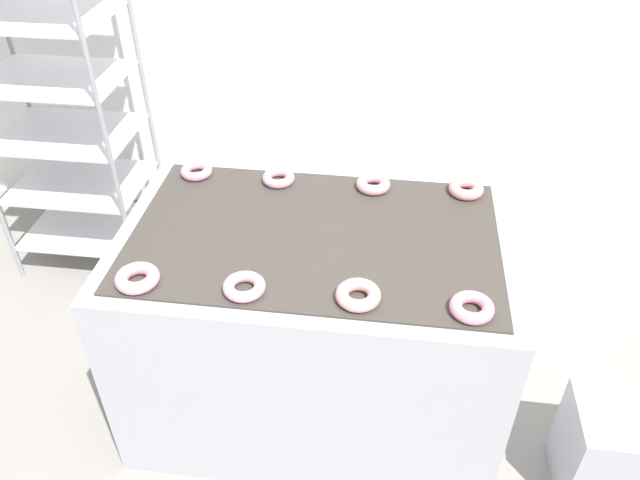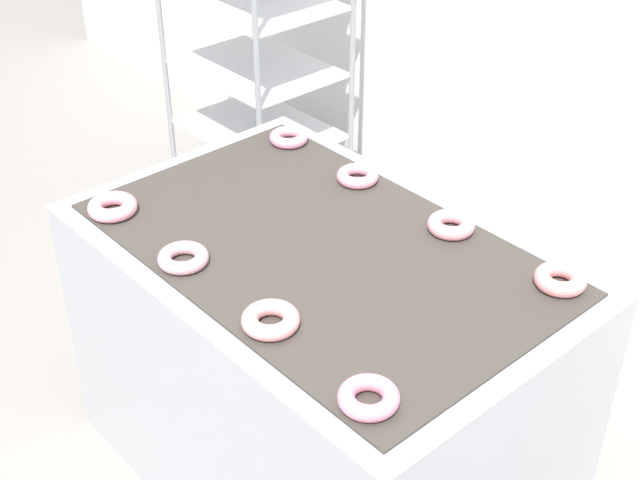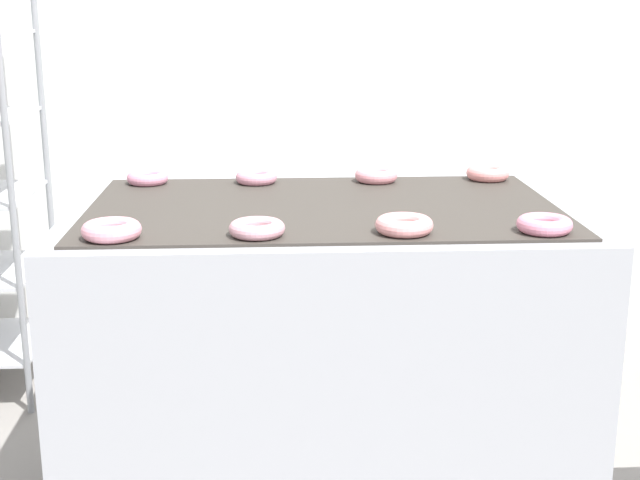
{
  "view_description": "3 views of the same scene",
  "coord_description": "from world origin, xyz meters",
  "px_view_note": "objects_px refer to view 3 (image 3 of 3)",
  "views": [
    {
      "loc": [
        0.25,
        -1.05,
        2.25
      ],
      "look_at": [
        0.0,
        0.86,
        0.76
      ],
      "focal_mm": 35.0,
      "sensor_mm": 36.0,
      "label": 1
    },
    {
      "loc": [
        1.52,
        -0.64,
        2.27
      ],
      "look_at": [
        0.0,
        0.71,
        0.92
      ],
      "focal_mm": 50.0,
      "sensor_mm": 36.0,
      "label": 2
    },
    {
      "loc": [
        -0.14,
        -1.73,
        1.45
      ],
      "look_at": [
        0.0,
        0.86,
        0.76
      ],
      "focal_mm": 50.0,
      "sensor_mm": 36.0,
      "label": 3
    }
  ],
  "objects_px": {
    "donut_near_midleft": "(257,228)",
    "donut_far_right": "(488,173)",
    "donut_far_midleft": "(256,177)",
    "fryer_machine": "(323,354)",
    "donut_near_right": "(544,224)",
    "donut_far_midright": "(376,175)",
    "donut_far_left": "(148,178)",
    "donut_near_midright": "(404,225)",
    "donut_near_left": "(112,230)"
  },
  "relations": [
    {
      "from": "donut_near_midleft",
      "to": "donut_far_right",
      "type": "height_order",
      "value": "donut_far_right"
    },
    {
      "from": "donut_far_left",
      "to": "donut_far_right",
      "type": "bearing_deg",
      "value": 0.25
    },
    {
      "from": "donut_near_midleft",
      "to": "donut_far_right",
      "type": "distance_m",
      "value": 0.99
    },
    {
      "from": "donut_near_left",
      "to": "donut_far_right",
      "type": "bearing_deg",
      "value": 32.04
    },
    {
      "from": "fryer_machine",
      "to": "donut_far_left",
      "type": "relative_size",
      "value": 11.01
    },
    {
      "from": "donut_near_right",
      "to": "donut_far_right",
      "type": "xyz_separation_m",
      "value": [
        0.02,
        0.67,
        0.0
      ]
    },
    {
      "from": "fryer_machine",
      "to": "donut_near_right",
      "type": "distance_m",
      "value": 0.78
    },
    {
      "from": "fryer_machine",
      "to": "donut_near_midleft",
      "type": "distance_m",
      "value": 0.6
    },
    {
      "from": "donut_near_right",
      "to": "donut_far_midleft",
      "type": "xyz_separation_m",
      "value": [
        -0.72,
        0.66,
        -0.0
      ]
    },
    {
      "from": "donut_near_midleft",
      "to": "donut_near_right",
      "type": "height_order",
      "value": "donut_near_right"
    },
    {
      "from": "fryer_machine",
      "to": "donut_far_midright",
      "type": "relative_size",
      "value": 10.52
    },
    {
      "from": "donut_near_left",
      "to": "donut_near_right",
      "type": "relative_size",
      "value": 1.05
    },
    {
      "from": "donut_near_midright",
      "to": "donut_far_left",
      "type": "xyz_separation_m",
      "value": [
        -0.72,
        0.66,
        -0.0
      ]
    },
    {
      "from": "donut_near_midleft",
      "to": "donut_far_midright",
      "type": "height_order",
      "value": "donut_far_midright"
    },
    {
      "from": "fryer_machine",
      "to": "donut_far_midleft",
      "type": "relative_size",
      "value": 10.92
    },
    {
      "from": "donut_near_midleft",
      "to": "donut_far_midleft",
      "type": "bearing_deg",
      "value": 90.97
    },
    {
      "from": "donut_far_midleft",
      "to": "donut_near_midright",
      "type": "bearing_deg",
      "value": -60.04
    },
    {
      "from": "fryer_machine",
      "to": "donut_near_right",
      "type": "bearing_deg",
      "value": -31.99
    },
    {
      "from": "donut_near_right",
      "to": "donut_far_left",
      "type": "xyz_separation_m",
      "value": [
        -1.06,
        0.67,
        -0.0
      ]
    },
    {
      "from": "donut_far_right",
      "to": "donut_far_left",
      "type": "bearing_deg",
      "value": -179.75
    },
    {
      "from": "donut_near_left",
      "to": "donut_far_midright",
      "type": "xyz_separation_m",
      "value": [
        0.72,
        0.66,
        -0.0
      ]
    },
    {
      "from": "donut_near_midleft",
      "to": "donut_near_midright",
      "type": "relative_size",
      "value": 0.96
    },
    {
      "from": "donut_near_midright",
      "to": "donut_far_midright",
      "type": "relative_size",
      "value": 1.06
    },
    {
      "from": "donut_far_right",
      "to": "donut_far_midright",
      "type": "bearing_deg",
      "value": -178.12
    },
    {
      "from": "donut_near_midright",
      "to": "donut_near_midleft",
      "type": "bearing_deg",
      "value": -179.05
    },
    {
      "from": "donut_near_left",
      "to": "donut_near_right",
      "type": "xyz_separation_m",
      "value": [
        1.06,
        0.0,
        -0.0
      ]
    },
    {
      "from": "donut_near_left",
      "to": "donut_far_midright",
      "type": "distance_m",
      "value": 0.98
    },
    {
      "from": "donut_near_midleft",
      "to": "donut_far_midright",
      "type": "relative_size",
      "value": 1.02
    },
    {
      "from": "donut_near_midleft",
      "to": "donut_far_midright",
      "type": "distance_m",
      "value": 0.75
    },
    {
      "from": "donut_near_left",
      "to": "donut_far_midright",
      "type": "bearing_deg",
      "value": 42.74
    },
    {
      "from": "donut_near_right",
      "to": "donut_far_right",
      "type": "distance_m",
      "value": 0.67
    },
    {
      "from": "fryer_machine",
      "to": "donut_far_left",
      "type": "xyz_separation_m",
      "value": [
        -0.53,
        0.34,
        0.47
      ]
    },
    {
      "from": "donut_near_midright",
      "to": "donut_far_midleft",
      "type": "xyz_separation_m",
      "value": [
        -0.37,
        0.65,
        -0.0
      ]
    },
    {
      "from": "donut_far_right",
      "to": "donut_far_midleft",
      "type": "bearing_deg",
      "value": -178.94
    },
    {
      "from": "donut_near_midright",
      "to": "donut_far_left",
      "type": "bearing_deg",
      "value": 137.4
    },
    {
      "from": "donut_far_left",
      "to": "donut_far_midleft",
      "type": "relative_size",
      "value": 0.99
    },
    {
      "from": "donut_near_right",
      "to": "donut_near_left",
      "type": "bearing_deg",
      "value": -179.77
    },
    {
      "from": "fryer_machine",
      "to": "donut_far_right",
      "type": "bearing_deg",
      "value": 31.74
    },
    {
      "from": "donut_near_right",
      "to": "donut_far_left",
      "type": "distance_m",
      "value": 1.26
    },
    {
      "from": "fryer_machine",
      "to": "donut_near_midright",
      "type": "bearing_deg",
      "value": -60.53
    },
    {
      "from": "fryer_machine",
      "to": "donut_far_left",
      "type": "distance_m",
      "value": 0.79
    },
    {
      "from": "donut_near_right",
      "to": "donut_far_left",
      "type": "relative_size",
      "value": 1.07
    },
    {
      "from": "donut_near_midright",
      "to": "donut_far_midright",
      "type": "distance_m",
      "value": 0.65
    },
    {
      "from": "donut_near_right",
      "to": "donut_far_midleft",
      "type": "distance_m",
      "value": 0.98
    },
    {
      "from": "fryer_machine",
      "to": "donut_far_midright",
      "type": "xyz_separation_m",
      "value": [
        0.19,
        0.33,
        0.47
      ]
    },
    {
      "from": "donut_near_left",
      "to": "donut_near_right",
      "type": "height_order",
      "value": "donut_near_left"
    },
    {
      "from": "donut_far_left",
      "to": "donut_far_midright",
      "type": "xyz_separation_m",
      "value": [
        0.72,
        -0.01,
        0.0
      ]
    },
    {
      "from": "donut_near_midright",
      "to": "donut_near_right",
      "type": "relative_size",
      "value": 1.04
    },
    {
      "from": "donut_far_midleft",
      "to": "donut_far_right",
      "type": "xyz_separation_m",
      "value": [
        0.74,
        0.01,
        0.0
      ]
    },
    {
      "from": "donut_far_left",
      "to": "donut_far_right",
      "type": "distance_m",
      "value": 1.08
    }
  ]
}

